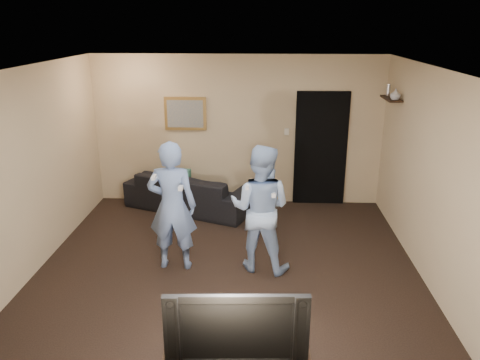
# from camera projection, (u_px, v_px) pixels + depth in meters

# --- Properties ---
(ground) EXTENTS (5.00, 5.00, 0.00)m
(ground) POSITION_uv_depth(u_px,v_px,m) (228.00, 269.00, 6.19)
(ground) COLOR black
(ground) RESTS_ON ground
(ceiling) EXTENTS (5.00, 5.00, 0.04)m
(ceiling) POSITION_uv_depth(u_px,v_px,m) (226.00, 68.00, 5.35)
(ceiling) COLOR silver
(ceiling) RESTS_ON wall_back
(wall_back) EXTENTS (5.00, 0.04, 2.60)m
(wall_back) POSITION_uv_depth(u_px,v_px,m) (238.00, 131.00, 8.13)
(wall_back) COLOR tan
(wall_back) RESTS_ON ground
(wall_front) EXTENTS (5.00, 0.04, 2.60)m
(wall_front) POSITION_uv_depth(u_px,v_px,m) (201.00, 284.00, 3.40)
(wall_front) COLOR tan
(wall_front) RESTS_ON ground
(wall_left) EXTENTS (0.04, 5.00, 2.60)m
(wall_left) POSITION_uv_depth(u_px,v_px,m) (29.00, 173.00, 5.88)
(wall_left) COLOR tan
(wall_left) RESTS_ON ground
(wall_right) EXTENTS (0.04, 5.00, 2.60)m
(wall_right) POSITION_uv_depth(u_px,v_px,m) (433.00, 179.00, 5.65)
(wall_right) COLOR tan
(wall_right) RESTS_ON ground
(sofa) EXTENTS (2.35, 1.61, 0.64)m
(sofa) POSITION_uv_depth(u_px,v_px,m) (190.00, 191.00, 8.09)
(sofa) COLOR black
(sofa) RESTS_ON ground
(throw_pillow) EXTENTS (0.47, 0.18, 0.46)m
(throw_pillow) POSITION_uv_depth(u_px,v_px,m) (177.00, 182.00, 8.05)
(throw_pillow) COLOR #1A4F45
(throw_pillow) RESTS_ON sofa
(painting_frame) EXTENTS (0.72, 0.05, 0.57)m
(painting_frame) POSITION_uv_depth(u_px,v_px,m) (185.00, 114.00, 8.05)
(painting_frame) COLOR olive
(painting_frame) RESTS_ON wall_back
(painting_canvas) EXTENTS (0.62, 0.01, 0.47)m
(painting_canvas) POSITION_uv_depth(u_px,v_px,m) (185.00, 114.00, 8.02)
(painting_canvas) COLOR slate
(painting_canvas) RESTS_ON painting_frame
(doorway) EXTENTS (0.90, 0.06, 2.00)m
(doorway) POSITION_uv_depth(u_px,v_px,m) (321.00, 149.00, 8.13)
(doorway) COLOR black
(doorway) RESTS_ON ground
(light_switch) EXTENTS (0.08, 0.02, 0.12)m
(light_switch) POSITION_uv_depth(u_px,v_px,m) (287.00, 132.00, 8.07)
(light_switch) COLOR silver
(light_switch) RESTS_ON wall_back
(wall_shelf) EXTENTS (0.20, 0.60, 0.03)m
(wall_shelf) POSITION_uv_depth(u_px,v_px,m) (391.00, 99.00, 7.13)
(wall_shelf) COLOR black
(wall_shelf) RESTS_ON wall_right
(shelf_vase) EXTENTS (0.18, 0.18, 0.16)m
(shelf_vase) POSITION_uv_depth(u_px,v_px,m) (395.00, 94.00, 6.91)
(shelf_vase) COLOR #BCBCC1
(shelf_vase) RESTS_ON wall_shelf
(shelf_figurine) EXTENTS (0.06, 0.06, 0.18)m
(shelf_figurine) POSITION_uv_depth(u_px,v_px,m) (388.00, 90.00, 7.30)
(shelf_figurine) COLOR silver
(shelf_figurine) RESTS_ON wall_shelf
(television) EXTENTS (1.15, 0.21, 0.66)m
(television) POSITION_uv_depth(u_px,v_px,m) (237.00, 323.00, 3.78)
(television) COLOR black
(television) RESTS_ON tv_console
(wii_player_left) EXTENTS (0.63, 0.50, 1.72)m
(wii_player_left) POSITION_uv_depth(u_px,v_px,m) (172.00, 206.00, 6.00)
(wii_player_left) COLOR #6D88BD
(wii_player_left) RESTS_ON ground
(wii_player_right) EXTENTS (0.95, 0.82, 1.68)m
(wii_player_right) POSITION_uv_depth(u_px,v_px,m) (260.00, 209.00, 5.98)
(wii_player_right) COLOR #98B5DD
(wii_player_right) RESTS_ON ground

